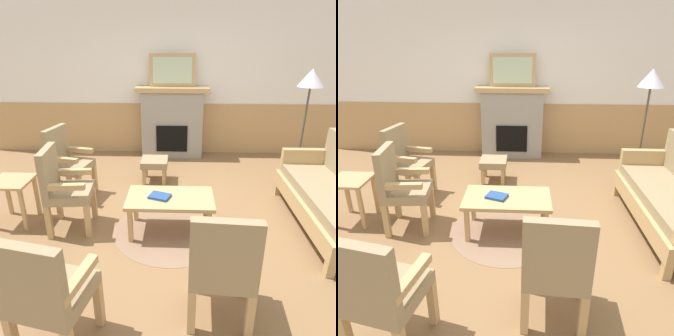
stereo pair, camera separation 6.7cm
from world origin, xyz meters
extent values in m
plane|color=olive|center=(0.00, 0.00, 0.00)|extent=(14.00, 14.00, 0.00)
cube|color=white|center=(0.00, 2.60, 1.35)|extent=(7.20, 0.12, 2.70)
cube|color=tan|center=(0.00, 2.53, 0.47)|extent=(7.20, 0.02, 0.95)
cube|color=gray|center=(0.00, 2.35, 0.60)|extent=(1.10, 0.36, 1.20)
cube|color=black|center=(0.00, 2.16, 0.38)|extent=(0.56, 0.02, 0.48)
cube|color=tan|center=(0.00, 2.35, 1.24)|extent=(1.30, 0.44, 0.08)
cube|color=tan|center=(0.00, 2.35, 1.56)|extent=(0.80, 0.03, 0.56)
cube|color=#B2C6A8|center=(0.00, 2.33, 1.56)|extent=(0.68, 0.01, 0.44)
cube|color=tan|center=(1.55, 0.77, 0.08)|extent=(0.08, 0.08, 0.16)
cube|color=tan|center=(1.55, -0.91, 0.08)|extent=(0.08, 0.08, 0.16)
cube|color=tan|center=(2.15, 0.77, 0.08)|extent=(0.08, 0.08, 0.16)
cube|color=tan|center=(1.85, -0.07, 0.26)|extent=(0.70, 1.80, 0.20)
cube|color=#937F5B|center=(1.85, -0.07, 0.42)|extent=(0.60, 1.70, 0.12)
cube|color=tan|center=(1.85, 0.78, 0.53)|extent=(0.60, 0.10, 0.30)
cube|color=tan|center=(-0.37, -0.44, 0.20)|extent=(0.05, 0.05, 0.40)
cube|color=tan|center=(0.47, -0.44, 0.20)|extent=(0.05, 0.05, 0.40)
cube|color=tan|center=(-0.37, 0.00, 0.20)|extent=(0.05, 0.05, 0.40)
cube|color=tan|center=(0.47, 0.00, 0.20)|extent=(0.05, 0.05, 0.40)
cube|color=tan|center=(0.05, -0.22, 0.42)|extent=(0.96, 0.56, 0.04)
cylinder|color=#896B51|center=(0.05, -0.22, 0.00)|extent=(1.30, 1.30, 0.01)
cube|color=navy|center=(-0.07, -0.24, 0.46)|extent=(0.26, 0.23, 0.03)
cube|color=tan|center=(-0.39, 1.01, 0.13)|extent=(0.05, 0.05, 0.26)
cube|color=tan|center=(-0.09, 1.01, 0.13)|extent=(0.05, 0.05, 0.26)
cube|color=tan|center=(-0.39, 1.31, 0.13)|extent=(0.05, 0.05, 0.26)
cube|color=tan|center=(-0.09, 1.31, 0.13)|extent=(0.05, 0.05, 0.26)
cube|color=#937F5B|center=(-0.24, 1.16, 0.31)|extent=(0.40, 0.40, 0.10)
cube|color=tan|center=(-0.90, 0.05, 0.20)|extent=(0.07, 0.07, 0.40)
cube|color=tan|center=(-0.86, -0.37, 0.20)|extent=(0.07, 0.07, 0.40)
cube|color=tan|center=(-1.31, 0.01, 0.20)|extent=(0.07, 0.07, 0.40)
cube|color=tan|center=(-1.27, -0.41, 0.20)|extent=(0.07, 0.07, 0.40)
cube|color=#937F5B|center=(-1.08, -0.18, 0.45)|extent=(0.52, 0.52, 0.10)
cube|color=#937F5B|center=(-1.28, -0.20, 0.74)|extent=(0.13, 0.49, 0.48)
cube|color=tan|center=(-1.10, 0.02, 0.62)|extent=(0.44, 0.11, 0.06)
cube|color=tan|center=(-1.07, -0.39, 0.62)|extent=(0.44, 0.11, 0.06)
cube|color=tan|center=(-1.07, 0.77, 0.20)|extent=(0.07, 0.07, 0.40)
cube|color=tan|center=(-1.16, 0.36, 0.20)|extent=(0.07, 0.07, 0.40)
cube|color=tan|center=(-1.48, 0.86, 0.20)|extent=(0.07, 0.07, 0.40)
cube|color=tan|center=(-1.57, 0.45, 0.20)|extent=(0.07, 0.07, 0.40)
cube|color=#937F5B|center=(-1.32, 0.61, 0.45)|extent=(0.57, 0.57, 0.10)
cube|color=#937F5B|center=(-1.52, 0.65, 0.74)|extent=(0.18, 0.49, 0.48)
cube|color=tan|center=(-1.28, 0.81, 0.62)|extent=(0.44, 0.16, 0.06)
cube|color=tan|center=(-1.37, 0.41, 0.62)|extent=(0.44, 0.16, 0.06)
cube|color=tan|center=(0.27, -1.14, 0.20)|extent=(0.06, 0.06, 0.40)
cube|color=tan|center=(0.69, -1.17, 0.20)|extent=(0.06, 0.06, 0.40)
cube|color=tan|center=(0.25, -1.56, 0.20)|extent=(0.06, 0.06, 0.40)
cube|color=tan|center=(0.67, -1.59, 0.20)|extent=(0.06, 0.06, 0.40)
cube|color=#937F5B|center=(0.47, -1.36, 0.45)|extent=(0.51, 0.51, 0.10)
cube|color=#937F5B|center=(0.46, -1.56, 0.74)|extent=(0.48, 0.11, 0.48)
cube|color=tan|center=(0.27, -1.35, 0.62)|extent=(0.10, 0.44, 0.06)
cube|color=tan|center=(0.67, -1.38, 0.62)|extent=(0.10, 0.44, 0.06)
cube|color=tan|center=(-0.86, -1.43, 0.20)|extent=(0.07, 0.07, 0.40)
cube|color=tan|center=(-0.45, -1.51, 0.20)|extent=(0.07, 0.07, 0.40)
cube|color=#937F5B|center=(-0.70, -1.68, 0.45)|extent=(0.57, 0.57, 0.10)
cube|color=#937F5B|center=(-0.74, -1.87, 0.74)|extent=(0.49, 0.18, 0.48)
cube|color=tan|center=(-0.90, -1.64, 0.62)|extent=(0.16, 0.45, 0.06)
cube|color=tan|center=(-0.50, -1.72, 0.62)|extent=(0.16, 0.45, 0.06)
cube|color=tan|center=(-1.98, 0.09, 0.26)|extent=(0.04, 0.04, 0.52)
cube|color=tan|center=(-1.62, 0.09, 0.26)|extent=(0.04, 0.04, 0.52)
cube|color=tan|center=(-1.62, -0.27, 0.26)|extent=(0.04, 0.04, 0.52)
cube|color=tan|center=(-1.80, -0.09, 0.54)|extent=(0.44, 0.44, 0.03)
cylinder|color=#332D28|center=(1.98, 1.31, 0.01)|extent=(0.24, 0.24, 0.03)
cylinder|color=#4C473D|center=(1.98, 1.31, 0.73)|extent=(0.03, 0.03, 1.40)
cone|color=silver|center=(1.98, 1.31, 1.55)|extent=(0.36, 0.36, 0.25)
camera|label=1|loc=(0.14, -3.28, 2.05)|focal=33.39mm
camera|label=2|loc=(0.21, -3.28, 2.05)|focal=33.39mm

